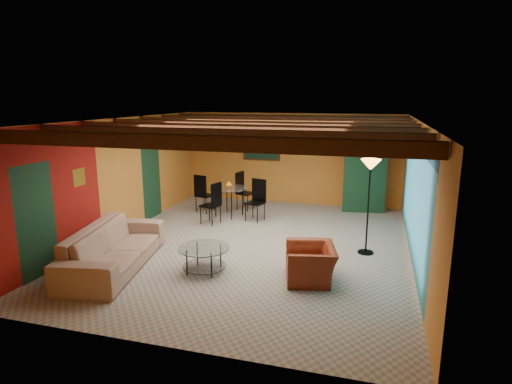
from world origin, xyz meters
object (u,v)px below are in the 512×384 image
(dining_table, at_px, (229,196))
(potted_plant, at_px, (368,133))
(sofa, at_px, (114,247))
(vase, at_px, (229,173))
(floor_lamp, at_px, (368,207))
(armchair, at_px, (311,263))
(armoire, at_px, (365,176))
(coffee_table, at_px, (204,259))

(dining_table, height_order, potted_plant, potted_plant)
(sofa, height_order, vase, vase)
(sofa, relative_size, floor_lamp, 1.41)
(sofa, relative_size, vase, 14.39)
(vase, bearing_deg, sofa, -102.71)
(sofa, height_order, floor_lamp, floor_lamp)
(potted_plant, bearing_deg, armchair, -98.18)
(sofa, distance_m, armchair, 3.67)
(armchair, relative_size, vase, 4.99)
(sofa, height_order, armoire, armoire)
(armoire, height_order, potted_plant, potted_plant)
(armoire, relative_size, potted_plant, 4.16)
(armchair, bearing_deg, floor_lamp, 137.02)
(coffee_table, relative_size, potted_plant, 2.01)
(armoire, distance_m, floor_lamp, 3.51)
(coffee_table, distance_m, dining_table, 3.77)
(sofa, distance_m, dining_table, 4.06)
(coffee_table, relative_size, floor_lamp, 0.48)
(armchair, xyz_separation_m, vase, (-2.75, 3.48, 0.87))
(coffee_table, distance_m, potted_plant, 6.26)
(sofa, xyz_separation_m, dining_table, (0.89, 3.96, 0.14))
(sofa, xyz_separation_m, coffee_table, (1.70, 0.29, -0.16))
(coffee_table, relative_size, vase, 4.89)
(sofa, relative_size, dining_table, 1.32)
(sofa, height_order, potted_plant, potted_plant)
(dining_table, distance_m, potted_plant, 4.19)
(armoire, bearing_deg, vase, -163.45)
(armoire, height_order, floor_lamp, floor_lamp)
(dining_table, relative_size, floor_lamp, 1.06)
(floor_lamp, xyz_separation_m, potted_plant, (-0.17, 3.51, 1.20))
(armchair, distance_m, potted_plant, 5.51)
(sofa, distance_m, floor_lamp, 5.04)
(sofa, height_order, coffee_table, sofa)
(floor_lamp, bearing_deg, armoire, 92.76)
(armchair, xyz_separation_m, coffee_table, (-1.94, -0.18, -0.07))
(sofa, bearing_deg, coffee_table, -91.35)
(floor_lamp, bearing_deg, coffee_table, -147.63)
(dining_table, xyz_separation_m, potted_plant, (3.49, 1.64, 1.64))
(dining_table, relative_size, armoire, 1.07)
(potted_plant, xyz_separation_m, vase, (-3.49, -1.64, -1.00))
(dining_table, bearing_deg, armchair, -51.72)
(coffee_table, xyz_separation_m, dining_table, (-0.81, 3.67, 0.30))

